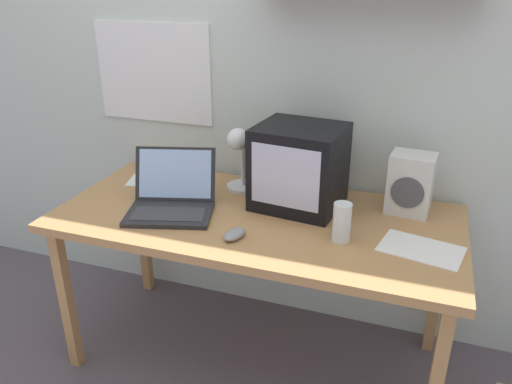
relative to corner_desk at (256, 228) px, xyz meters
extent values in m
plane|color=#5E545D|center=(0.00, 0.00, -0.66)|extent=(12.00, 12.00, 0.00)
cube|color=silver|center=(0.00, 0.43, 0.64)|extent=(5.60, 0.06, 2.60)
cube|color=white|center=(-0.65, 0.40, 0.52)|extent=(0.59, 0.01, 0.46)
cube|color=#B6834E|center=(0.00, 0.00, 0.04)|extent=(1.61, 0.75, 0.03)
cube|color=#B6834E|center=(-0.74, -0.31, -0.32)|extent=(0.04, 0.05, 0.69)
cube|color=#B6834E|center=(-0.74, 0.31, -0.32)|extent=(0.04, 0.05, 0.69)
cube|color=#B6834E|center=(0.74, 0.31, -0.32)|extent=(0.04, 0.05, 0.69)
cube|color=black|center=(0.13, 0.15, 0.23)|extent=(0.37, 0.34, 0.34)
cube|color=silver|center=(0.12, 0.00, 0.24)|extent=(0.28, 0.04, 0.24)
cube|color=#232326|center=(-0.32, -0.13, 0.07)|extent=(0.38, 0.31, 0.02)
cube|color=#38383A|center=(-0.32, -0.14, 0.08)|extent=(0.31, 0.20, 0.00)
cube|color=#232326|center=(-0.36, 0.02, 0.18)|extent=(0.35, 0.18, 0.21)
cube|color=#A3BFEF|center=(-0.36, 0.02, 0.18)|extent=(0.31, 0.16, 0.19)
cylinder|color=white|center=(-0.14, 0.24, 0.07)|extent=(0.15, 0.15, 0.01)
cylinder|color=white|center=(-0.14, 0.24, 0.19)|extent=(0.02, 0.02, 0.23)
sphere|color=white|center=(-0.14, 0.18, 0.31)|extent=(0.09, 0.09, 0.09)
cylinder|color=white|center=(0.36, -0.09, 0.13)|extent=(0.07, 0.07, 0.15)
cylinder|color=#4CC656|center=(0.36, -0.09, 0.11)|extent=(0.06, 0.06, 0.10)
cube|color=silver|center=(0.57, 0.23, 0.18)|extent=(0.18, 0.15, 0.25)
cylinder|color=#4C4C51|center=(0.57, 0.16, 0.17)|extent=(0.13, 0.02, 0.13)
ellipsoid|color=gray|center=(-0.01, -0.21, 0.08)|extent=(0.09, 0.12, 0.03)
cube|color=white|center=(0.64, -0.07, 0.06)|extent=(0.31, 0.23, 0.00)
cube|color=white|center=(-0.57, 0.17, 0.06)|extent=(0.25, 0.20, 0.00)
camera|label=1|loc=(0.59, -1.70, 0.95)|focal=35.00mm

